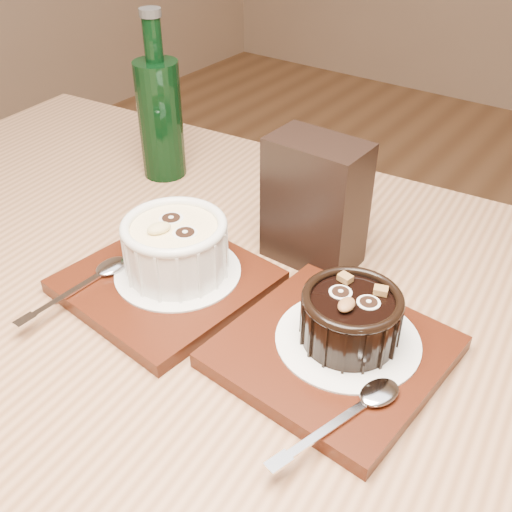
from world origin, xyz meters
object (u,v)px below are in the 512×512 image
at_px(tray_left, 167,282).
at_px(green_bottle, 160,115).
at_px(tray_right, 333,352).
at_px(condiment_stand, 315,203).
at_px(ramekin_white, 175,245).
at_px(ramekin_dark, 351,316).
at_px(table, 220,408).

height_order(tray_left, green_bottle, green_bottle).
xyz_separation_m(tray_right, condiment_stand, (-0.10, 0.12, 0.06)).
xyz_separation_m(ramekin_white, green_bottle, (-0.18, 0.18, 0.03)).
xyz_separation_m(ramekin_dark, green_bottle, (-0.37, 0.16, 0.04)).
relative_size(table, tray_left, 7.05).
bearing_deg(condiment_stand, tray_left, -124.55).
bearing_deg(tray_right, ramekin_dark, 62.78).
xyz_separation_m(table, tray_left, (-0.09, 0.03, 0.10)).
bearing_deg(table, green_bottle, 140.71).
bearing_deg(condiment_stand, tray_right, -51.50).
relative_size(condiment_stand, green_bottle, 0.64).
bearing_deg(table, tray_left, 160.07).
height_order(tray_left, ramekin_white, ramekin_white).
bearing_deg(tray_right, green_bottle, 154.44).
bearing_deg(ramekin_white, green_bottle, 158.34).
relative_size(ramekin_dark, green_bottle, 0.41).
distance_m(ramekin_white, condiment_stand, 0.15).
relative_size(tray_right, ramekin_dark, 2.04).
distance_m(tray_right, green_bottle, 0.41).
relative_size(table, condiment_stand, 9.07).
distance_m(tray_left, tray_right, 0.19).
xyz_separation_m(ramekin_white, condiment_stand, (0.09, 0.12, 0.02)).
bearing_deg(tray_right, table, -154.19).
xyz_separation_m(tray_left, tray_right, (0.19, 0.01, 0.00)).
height_order(condiment_stand, green_bottle, green_bottle).
xyz_separation_m(tray_right, green_bottle, (-0.37, 0.18, 0.08)).
bearing_deg(tray_right, condiment_stand, 128.50).
bearing_deg(ramekin_white, tray_right, 22.28).
height_order(table, condiment_stand, condiment_stand).
bearing_deg(green_bottle, ramekin_dark, -23.44).
distance_m(ramekin_white, green_bottle, 0.26).
bearing_deg(tray_left, table, -19.93).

